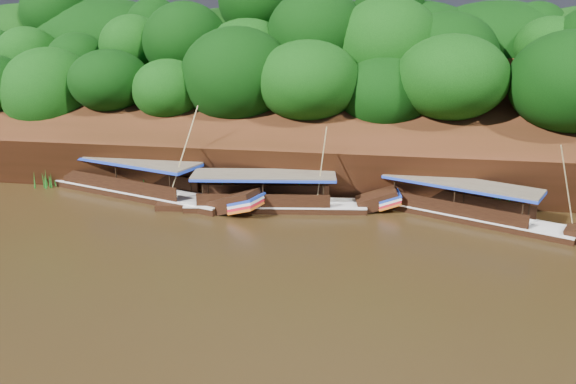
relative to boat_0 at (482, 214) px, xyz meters
name	(u,v)px	position (x,y,z in m)	size (l,w,h in m)	color
ground	(281,256)	(-11.20, -7.19, -0.53)	(160.00, 160.00, 0.00)	black
riverbank	(326,135)	(-11.21, 15.53, 1.36)	(120.00, 30.06, 19.40)	#311B0A
boat_0	(482,214)	(0.00, 0.00, 0.00)	(13.81, 7.73, 6.07)	black
boat_1	(286,201)	(-12.21, 0.33, 0.02)	(14.05, 3.88, 6.07)	black
boat_2	(148,189)	(-22.13, 1.21, 0.08)	(16.82, 7.38, 7.12)	black
reeds	(260,185)	(-14.44, 2.45, 0.36)	(49.10, 2.54, 2.01)	#1C6018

